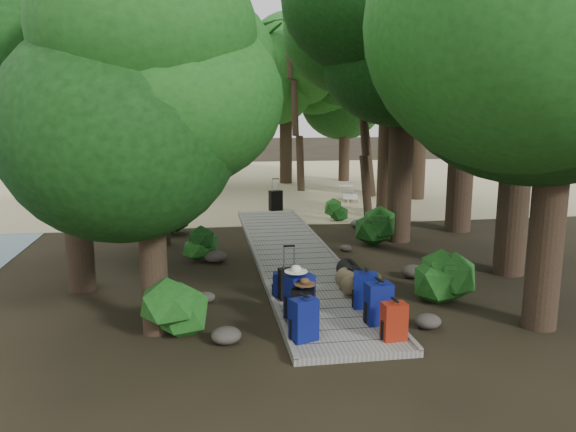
{
  "coord_description": "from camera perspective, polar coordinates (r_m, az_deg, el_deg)",
  "views": [
    {
      "loc": [
        -2.27,
        -12.54,
        3.72
      ],
      "look_at": [
        -0.07,
        1.47,
        1.0
      ],
      "focal_mm": 35.0,
      "sensor_mm": 36.0,
      "label": 1
    }
  ],
  "objects": [
    {
      "name": "backpack_left_c",
      "position": [
        9.83,
        1.17,
        -7.96
      ],
      "size": [
        0.56,
        0.49,
        0.86
      ],
      "primitive_type": null,
      "rotation": [
        0.0,
        0.0,
        0.4
      ],
      "color": "navy",
      "rests_on": "boardwalk"
    },
    {
      "name": "rock_right_d",
      "position": [
        17.86,
        7.11,
        -0.81
      ],
      "size": [
        0.49,
        0.44,
        0.27
      ],
      "primitive_type": null,
      "color": "#4C473F",
      "rests_on": "ground"
    },
    {
      "name": "rock_left_c",
      "position": [
        13.93,
        -7.38,
        -4.09
      ],
      "size": [
        0.55,
        0.5,
        0.3
      ],
      "primitive_type": null,
      "color": "#4C473F",
      "rests_on": "ground"
    },
    {
      "name": "hat_white",
      "position": [
        9.61,
        0.82,
        -5.3
      ],
      "size": [
        0.4,
        0.4,
        0.13
      ],
      "primitive_type": null,
      "color": "silver",
      "rests_on": "backpack_left_c"
    },
    {
      "name": "backpack_left_a",
      "position": [
        8.95,
        1.62,
        -10.25
      ],
      "size": [
        0.48,
        0.41,
        0.76
      ],
      "primitive_type": null,
      "rotation": [
        0.0,
        0.0,
        0.38
      ],
      "color": "navy",
      "rests_on": "boardwalk"
    },
    {
      "name": "rock_left_b",
      "position": [
        11.16,
        -8.36,
        -8.18
      ],
      "size": [
        0.37,
        0.34,
        0.2
      ],
      "primitive_type": null,
      "color": "#4C473F",
      "rests_on": "ground"
    },
    {
      "name": "tree_back_b",
      "position": [
        28.26,
        -0.22,
        12.27
      ],
      "size": [
        4.95,
        4.95,
        8.84
      ],
      "primitive_type": null,
      "color": "black",
      "rests_on": "ground"
    },
    {
      "name": "shrub_right_c",
      "position": [
        18.94,
        4.66,
        0.54
      ],
      "size": [
        0.76,
        0.76,
        0.68
      ],
      "primitive_type": null,
      "color": "#174A16",
      "rests_on": "ground"
    },
    {
      "name": "duffel_right_black",
      "position": [
        11.84,
        6.38,
        -5.78
      ],
      "size": [
        0.45,
        0.72,
        0.45
      ],
      "primitive_type": null,
      "rotation": [
        0.0,
        0.0,
        -0.01
      ],
      "color": "black",
      "rests_on": "boardwalk"
    },
    {
      "name": "tree_left_c",
      "position": [
        15.63,
        -13.25,
        9.94
      ],
      "size": [
        4.08,
        4.08,
        7.09
      ],
      "primitive_type": null,
      "color": "black",
      "rests_on": "ground"
    },
    {
      "name": "palm_left_a",
      "position": [
        19.82,
        -16.29,
        10.15
      ],
      "size": [
        4.55,
        4.55,
        7.24
      ],
      "primitive_type": null,
      "color": "#134514",
      "rests_on": "ground"
    },
    {
      "name": "rock_left_a",
      "position": [
        9.27,
        -6.3,
        -11.97
      ],
      "size": [
        0.49,
        0.44,
        0.27
      ],
      "primitive_type": null,
      "color": "#4C473F",
      "rests_on": "ground"
    },
    {
      "name": "tree_right_c",
      "position": [
        16.0,
        11.74,
        14.81
      ],
      "size": [
        5.65,
        5.65,
        9.77
      ],
      "primitive_type": null,
      "color": "black",
      "rests_on": "ground"
    },
    {
      "name": "tree_back_d",
      "position": [
        27.81,
        -15.34,
        10.62
      ],
      "size": [
        4.55,
        4.55,
        7.58
      ],
      "primitive_type": null,
      "color": "black",
      "rests_on": "ground"
    },
    {
      "name": "palm_right_b",
      "position": [
        24.43,
        8.55,
        12.9
      ],
      "size": [
        4.8,
        4.8,
        9.28
      ],
      "primitive_type": null,
      "color": "#134514",
      "rests_on": "ground"
    },
    {
      "name": "kayak",
      "position": [
        23.73,
        -11.38,
        2.08
      ],
      "size": [
        1.02,
        3.39,
        0.33
      ],
      "primitive_type": "ellipsoid",
      "rotation": [
        0.0,
        0.0,
        0.09
      ],
      "color": "#B7310F",
      "rests_on": "sand_beach"
    },
    {
      "name": "boardwalk",
      "position": [
        14.21,
        0.57,
        -4.07
      ],
      "size": [
        2.0,
        12.0,
        0.12
      ],
      "primitive_type": "cube",
      "color": "gray",
      "rests_on": "ground"
    },
    {
      "name": "shrub_left_b",
      "position": [
        14.2,
        -8.52,
        -2.8
      ],
      "size": [
        0.88,
        0.88,
        0.79
      ],
      "primitive_type": null,
      "color": "#174A16",
      "rests_on": "ground"
    },
    {
      "name": "backpack_right_b",
      "position": [
        9.74,
        9.19,
        -8.53
      ],
      "size": [
        0.46,
        0.35,
        0.78
      ],
      "primitive_type": null,
      "rotation": [
        0.0,
        0.0,
        0.1
      ],
      "color": "navy",
      "rests_on": "boardwalk"
    },
    {
      "name": "shrub_left_c",
      "position": [
        17.34,
        -11.45,
        -0.15
      ],
      "size": [
        1.05,
        1.05,
        0.95
      ],
      "primitive_type": null,
      "color": "#174A16",
      "rests_on": "ground"
    },
    {
      "name": "tree_left_b",
      "position": [
        12.02,
        -21.39,
        11.39
      ],
      "size": [
        4.43,
        4.43,
        7.97
      ],
      "primitive_type": null,
      "color": "black",
      "rests_on": "ground"
    },
    {
      "name": "backpack_left_b",
      "position": [
        9.54,
        1.52,
        -9.04
      ],
      "size": [
        0.44,
        0.37,
        0.71
      ],
      "primitive_type": null,
      "rotation": [
        0.0,
        0.0,
        -0.28
      ],
      "color": "black",
      "rests_on": "boardwalk"
    },
    {
      "name": "rock_left_d",
      "position": [
        15.69,
        -8.55,
        -2.66
      ],
      "size": [
        0.32,
        0.28,
        0.17
      ],
      "primitive_type": null,
      "color": "#4C473F",
      "rests_on": "ground"
    },
    {
      "name": "lone_suitcase_on_sand",
      "position": [
        20.7,
        -1.26,
        1.58
      ],
      "size": [
        0.52,
        0.38,
        0.73
      ],
      "primitive_type": null,
      "rotation": [
        0.0,
        0.0,
        0.26
      ],
      "color": "black",
      "rests_on": "sand_beach"
    },
    {
      "name": "tree_right_f",
      "position": [
        23.86,
        13.33,
        14.04
      ],
      "size": [
        5.78,
        5.78,
        10.33
      ],
      "primitive_type": null,
      "color": "black",
      "rests_on": "ground"
    },
    {
      "name": "palm_right_a",
      "position": [
        18.74,
        8.6,
        9.52
      ],
      "size": [
        3.9,
        3.9,
        6.64
      ],
      "primitive_type": null,
      "color": "#134514",
      "rests_on": "ground"
    },
    {
      "name": "tree_right_e",
      "position": [
        20.08,
        10.23,
        12.96
      ],
      "size": [
        5.02,
        5.02,
        9.03
      ],
      "primitive_type": null,
      "color": "black",
      "rests_on": "ground"
    },
    {
      "name": "sun_lounger",
      "position": [
        22.97,
        6.36,
        2.25
      ],
      "size": [
        0.98,
        1.87,
        0.58
      ],
      "primitive_type": null,
      "rotation": [
        0.0,
        0.0,
        -0.24
      ],
      "color": "silver",
      "rests_on": "sand_beach"
    },
    {
      "name": "shrub_right_a",
      "position": [
        11.44,
        15.6,
        -6.01
      ],
      "size": [
        1.07,
        1.07,
        0.96
      ],
      "primitive_type": null,
      "color": "#174A16",
      "rests_on": "ground"
    },
    {
      "name": "backpack_right_c",
      "position": [
        10.44,
        7.87,
        -7.3
      ],
      "size": [
        0.49,
        0.4,
        0.73
      ],
      "primitive_type": null,
      "rotation": [
        0.0,
        0.0,
        -0.25
      ],
      "color": "navy",
      "rests_on": "boardwalk"
    },
    {
      "name": "tree_right_d",
      "position": [
        17.89,
        17.8,
        16.13
      ],
      "size": [
        6.02,
        6.02,
        11.04
      ],
      "primitive_type": null,
      "color": "black",
      "rests_on": "ground"
    },
    {
      "name": "rock_right_b",
      "position": [
        12.87,
        12.61,
        -5.53
      ],
      "size": [
        0.54,
        0.49,
        0.3
      ],
      "primitive_type": null,
      "color": "#4C473F",
      "rests_on": "ground"
    },
    {
      "name": "shrub_right_b",
      "position": [
        15.6,
        8.76,
        -0.96
      ],
      "size": [
        1.25,
        1.25,
        1.12
      ],
      "primitive_type": null,
      "color": "#174A16",
      "rests_on": "ground"
    },
    {
      "name": "backpack_right_d",
      "position": [
        10.77,
        8.12,
        -7.05
      ],
      "size": [
        0.43,
        0.33,
        0.61
      ],
      "primitive_type": null,
      "rotation": [
        0.0,
        0.0,
        0.11
      ],
      "color": "#353618",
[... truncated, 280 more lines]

